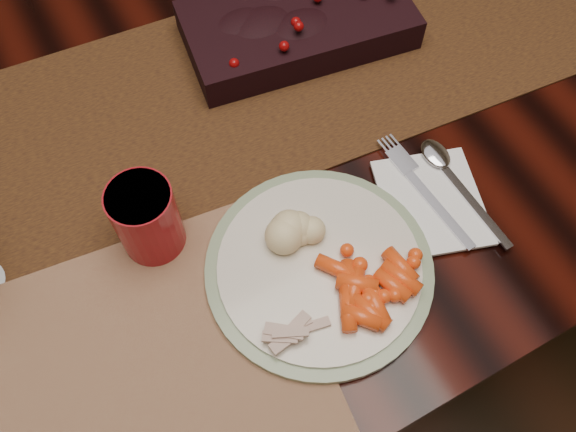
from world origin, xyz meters
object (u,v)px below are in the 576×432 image
baby_carrots (368,284)px  napkin (432,202)px  dinner_plate (319,268)px  turkey_shreds (291,329)px  placemat_main (94,414)px  red_cup (147,219)px  dining_table (238,216)px  centerpiece (298,21)px  mashed_potatoes (292,222)px

baby_carrots → napkin: size_ratio=0.73×
dinner_plate → turkey_shreds: 0.09m
placemat_main → napkin: 0.45m
placemat_main → red_cup: (0.13, 0.16, 0.05)m
dining_table → centerpiece: 0.43m
centerpiece → turkey_shreds: bearing=-119.9°
dining_table → mashed_potatoes: bearing=-95.1°
mashed_potatoes → napkin: (0.17, -0.04, -0.03)m
turkey_shreds → dining_table: bearing=77.0°
centerpiece → placemat_main: bearing=-140.7°
placemat_main → baby_carrots: size_ratio=4.84×
dining_table → turkey_shreds: bearing=-103.0°
baby_carrots → turkey_shreds: bearing=-177.9°
placemat_main → mashed_potatoes: mashed_potatoes is taller
turkey_shreds → napkin: size_ratio=0.44×
dining_table → turkey_shreds: turkey_shreds is taller
baby_carrots → napkin: bearing=24.5°
dining_table → mashed_potatoes: (-0.02, -0.25, 0.41)m
dining_table → baby_carrots: baby_carrots is taller
centerpiece → mashed_potatoes: centerpiece is taller
mashed_potatoes → centerpiece: bearing=59.9°
turkey_shreds → centerpiece: bearing=60.1°
turkey_shreds → red_cup: bearing=115.2°
dinner_plate → placemat_main: bearing=-174.4°
turkey_shreds → baby_carrots: bearing=2.1°
dining_table → placemat_main: bearing=-132.1°
dining_table → centerpiece: size_ratio=5.69×
dinner_plate → turkey_shreds: size_ratio=4.28×
dining_table → placemat_main: 0.59m
dinner_plate → baby_carrots: 0.06m
dining_table → napkin: size_ratio=12.85×
dinner_plate → mashed_potatoes: mashed_potatoes is taller
centerpiece → baby_carrots: size_ratio=3.09×
centerpiece → placemat_main: 0.57m
napkin → red_cup: red_cup is taller
turkey_shreds → red_cup: 0.20m
centerpiece → mashed_potatoes: size_ratio=4.25×
dinner_plate → napkin: (0.17, 0.01, -0.00)m
turkey_shreds → napkin: (0.23, 0.06, -0.02)m
dining_table → red_cup: size_ratio=17.79×
napkin → red_cup: 0.34m
napkin → dining_table: bearing=134.9°
dinner_plate → napkin: 0.17m
mashed_potatoes → turkey_shreds: size_ratio=1.21×
turkey_shreds → red_cup: red_cup is taller
placemat_main → mashed_potatoes: 0.29m
dining_table → baby_carrots: 0.54m
centerpiece → dining_table: bearing=-169.2°
mashed_potatoes → turkey_shreds: 0.12m
placemat_main → turkey_shreds: bearing=0.1°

